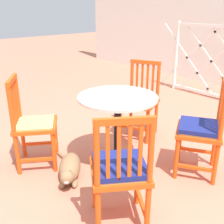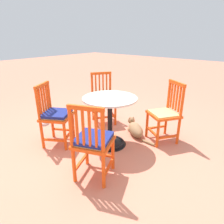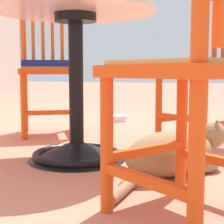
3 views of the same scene
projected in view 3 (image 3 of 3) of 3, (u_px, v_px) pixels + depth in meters
The scene contains 7 objects.
ground_plane at pixel (67, 154), 1.91m from camera, with size 24.00×24.00×0.00m, color #C6755B.
cafe_table at pixel (76, 102), 1.77m from camera, with size 0.76×0.76×0.73m.
orange_chair_near_fence at pixel (197, 71), 1.03m from camera, with size 0.55×0.55×0.91m.
orange_chair_by_planter at pixel (203, 69), 2.16m from camera, with size 0.56×0.56×0.91m.
orange_chair_at_corner at pixel (49, 69), 2.49m from camera, with size 0.55×0.55×0.91m.
tabby_cat at pixel (178, 152), 1.52m from camera, with size 0.68×0.43×0.23m.
pet_water_bowl at pixel (117, 118), 3.18m from camera, with size 0.17×0.17×0.05m, color silver.
Camera 3 is at (-1.70, -0.83, 0.43)m, focal length 58.48 mm.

